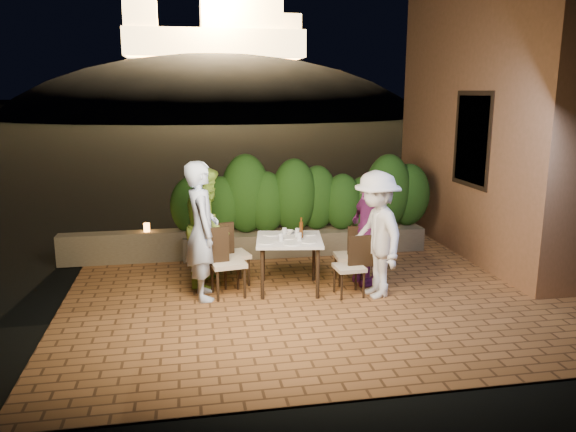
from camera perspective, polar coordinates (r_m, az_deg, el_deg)
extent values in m
plane|color=black|center=(7.71, 3.86, -8.65)|extent=(400.00, 400.00, 0.00)
cube|color=#925C2F|center=(8.18, 2.99, -7.77)|extent=(7.00, 6.00, 0.15)
cube|color=#9E663E|center=(10.46, 21.03, 10.29)|extent=(1.60, 5.00, 5.00)
cube|color=black|center=(9.67, 18.34, 7.39)|extent=(0.08, 1.00, 1.40)
cube|color=black|center=(9.66, 18.29, 7.39)|extent=(0.06, 1.15, 1.55)
cube|color=brown|center=(9.81, 1.73, -2.60)|extent=(4.20, 0.55, 0.40)
cube|color=brown|center=(9.65, -16.00, -3.05)|extent=(2.20, 0.30, 0.50)
ellipsoid|color=black|center=(67.41, -7.15, 6.70)|extent=(52.00, 40.00, 22.00)
cylinder|color=white|center=(7.63, -2.21, -2.72)|extent=(0.21, 0.21, 0.01)
cylinder|color=white|center=(8.07, -1.68, -1.85)|extent=(0.24, 0.24, 0.01)
cylinder|color=white|center=(7.68, 2.11, -2.62)|extent=(0.21, 0.21, 0.01)
cylinder|color=white|center=(8.10, 2.04, -1.80)|extent=(0.24, 0.24, 0.01)
cylinder|color=white|center=(7.90, -0.04, -2.18)|extent=(0.23, 0.23, 0.01)
cylinder|color=white|center=(7.57, 0.38, -2.82)|extent=(0.24, 0.24, 0.01)
cylinder|color=silver|center=(7.72, -0.73, -2.15)|extent=(0.06, 0.06, 0.11)
cylinder|color=silver|center=(8.04, -0.36, -1.57)|extent=(0.06, 0.06, 0.11)
cylinder|color=silver|center=(7.75, 1.15, -2.10)|extent=(0.06, 0.06, 0.11)
cylinder|color=silver|center=(7.97, 0.97, -1.66)|extent=(0.07, 0.07, 0.12)
imported|color=white|center=(8.11, -0.08, -1.65)|extent=(0.23, 0.23, 0.05)
imported|color=#C4DAFC|center=(7.60, -8.73, -1.49)|extent=(0.51, 0.72, 1.88)
imported|color=#A0D241|center=(8.19, -8.13, -1.03)|extent=(0.80, 0.94, 1.72)
imported|color=white|center=(7.69, 8.94, -1.88)|extent=(0.81, 1.21, 1.74)
imported|color=#7F2A75|center=(8.20, 8.23, -1.23)|extent=(0.54, 1.02, 1.66)
cylinder|color=orange|center=(9.54, -14.16, -1.13)|extent=(0.10, 0.10, 0.14)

